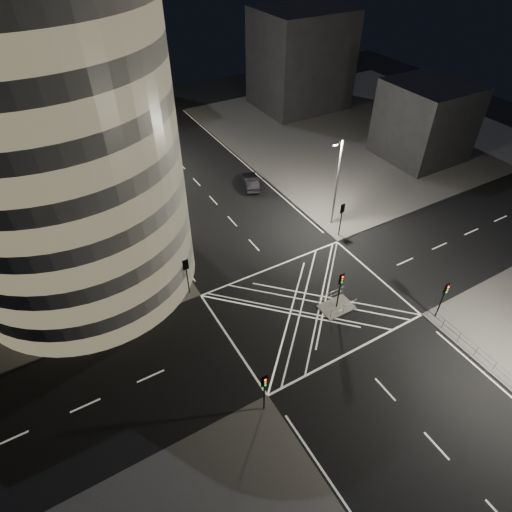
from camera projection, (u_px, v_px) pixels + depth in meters
ground at (309, 305)px, 38.92m from camera, size 120.00×120.00×0.00m
sidewalk_far_right at (360, 128)px, 67.64m from camera, size 42.00×42.00×0.15m
central_island at (336, 307)px, 38.65m from camera, size 3.00×2.00×0.15m
building_right_far at (300, 59)px, 70.12m from camera, size 14.00×12.00×15.00m
building_right_near at (425, 121)px, 57.48m from camera, size 10.00×10.00×10.00m
building_far_end at (87, 49)px, 69.69m from camera, size 18.00×8.00×18.00m
tree_a at (157, 249)px, 37.87m from camera, size 4.44×4.44×6.99m
tree_b at (134, 210)px, 41.43m from camera, size 4.14×4.14×7.43m
tree_c at (118, 185)px, 45.63m from camera, size 3.68×3.68×6.77m
tree_d at (102, 160)px, 49.44m from camera, size 4.67×4.67×7.54m
tree_e at (91, 145)px, 53.82m from camera, size 4.08×4.08×6.54m
traffic_signal_fl at (186, 271)px, 38.16m from camera, size 0.55×0.22×4.00m
traffic_signal_nl at (264, 387)px, 29.21m from camera, size 0.55×0.22×4.00m
traffic_signal_fr at (342, 214)px, 44.84m from camera, size 0.55×0.22×4.00m
traffic_signal_nr at (444, 294)px, 35.89m from camera, size 0.55×0.22×4.00m
traffic_signal_island at (340, 285)px, 36.80m from camera, size 0.55×0.22×4.00m
street_lamp_left_near at (155, 219)px, 39.63m from camera, size 1.25×0.25×10.00m
street_lamp_left_far at (104, 144)px, 51.47m from camera, size 1.25×0.25×10.00m
street_lamp_right_far at (337, 181)px, 44.82m from camera, size 1.25×0.25×10.00m
railing_near_right at (485, 359)px, 33.63m from camera, size 0.06×11.70×1.10m
railing_island_south at (344, 309)px, 37.65m from camera, size 2.80×0.06×1.10m
railing_island_north at (331, 296)px, 38.83m from camera, size 2.80×0.06×1.10m
sedan at (251, 182)px, 53.92m from camera, size 3.16×5.00×1.55m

